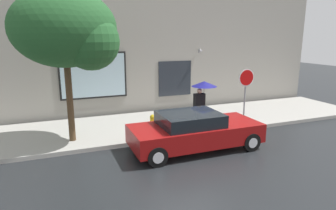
% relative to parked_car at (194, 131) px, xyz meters
% --- Properties ---
extents(ground_plane, '(60.00, 60.00, 0.00)m').
position_rel_parked_car_xyz_m(ground_plane, '(-0.08, 0.06, -0.67)').
color(ground_plane, black).
extents(sidewalk, '(20.00, 4.00, 0.15)m').
position_rel_parked_car_xyz_m(sidewalk, '(-0.08, 3.06, -0.59)').
color(sidewalk, '#A3A099').
rests_on(sidewalk, ground).
extents(building_facade, '(20.00, 0.67, 7.00)m').
position_rel_parked_car_xyz_m(building_facade, '(-0.10, 5.56, 2.81)').
color(building_facade, '#9E998E').
rests_on(building_facade, ground).
extents(parked_car, '(4.52, 1.93, 1.33)m').
position_rel_parked_car_xyz_m(parked_car, '(0.00, 0.00, 0.00)').
color(parked_car, maroon).
rests_on(parked_car, ground).
extents(fire_hydrant, '(0.30, 0.44, 0.70)m').
position_rel_parked_car_xyz_m(fire_hydrant, '(-0.86, 1.94, -0.17)').
color(fire_hydrant, yellow).
rests_on(fire_hydrant, sidewalk).
extents(pedestrian_with_umbrella, '(1.07, 1.07, 1.87)m').
position_rel_parked_car_xyz_m(pedestrian_with_umbrella, '(1.40, 2.07, 1.00)').
color(pedestrian_with_umbrella, black).
rests_on(pedestrian_with_umbrella, sidewalk).
extents(street_tree, '(3.51, 2.99, 5.28)m').
position_rel_parked_car_xyz_m(street_tree, '(-3.74, 1.98, 3.35)').
color(street_tree, '#4C3823').
rests_on(street_tree, sidewalk).
extents(stop_sign, '(0.76, 0.10, 2.36)m').
position_rel_parked_car_xyz_m(stop_sign, '(3.28, 1.71, 1.14)').
color(stop_sign, gray).
rests_on(stop_sign, sidewalk).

